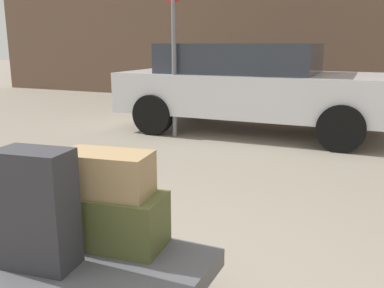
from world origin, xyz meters
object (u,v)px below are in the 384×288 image
luggage_cart (97,273)px  suitcase_charcoal_rear_left (37,209)px  duffel_bag_olive_stacked_top (109,219)px  duffel_bag_tan_topmost_pile (107,173)px  parked_car (251,85)px  no_parking_sign (174,35)px

luggage_cart → suitcase_charcoal_rear_left: bearing=-146.2°
duffel_bag_olive_stacked_top → duffel_bag_tan_topmost_pile: 0.26m
duffel_bag_olive_stacked_top → parked_car: 4.96m
parked_car → suitcase_charcoal_rear_left: bearing=-84.9°
duffel_bag_tan_topmost_pile → luggage_cart: bearing=-84.0°
duffel_bag_tan_topmost_pile → duffel_bag_olive_stacked_top: bearing=0.0°
luggage_cart → duffel_bag_tan_topmost_pile: size_ratio=2.34×
duffel_bag_olive_stacked_top → duffel_bag_tan_topmost_pile: duffel_bag_tan_topmost_pile is taller
no_parking_sign → parked_car: bearing=42.5°
suitcase_charcoal_rear_left → no_parking_sign: no_parking_sign is taller
suitcase_charcoal_rear_left → luggage_cart: bearing=26.8°
luggage_cart → no_parking_sign: bearing=111.3°
duffel_bag_tan_topmost_pile → parked_car: (-0.64, 4.91, 0.02)m
parked_car → duffel_bag_olive_stacked_top: bearing=-82.6°
duffel_bag_olive_stacked_top → parked_car: parked_car is taller
luggage_cart → parked_car: bearing=97.7°
suitcase_charcoal_rear_left → duffel_bag_tan_topmost_pile: 0.39m
luggage_cart → duffel_bag_tan_topmost_pile: bearing=104.0°
duffel_bag_tan_topmost_pile → parked_car: parked_car is taller
suitcase_charcoal_rear_left → duffel_bag_olive_stacked_top: bearing=56.0°
no_parking_sign → luggage_cart: bearing=-68.7°
duffel_bag_tan_topmost_pile → suitcase_charcoal_rear_left: bearing=-124.9°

